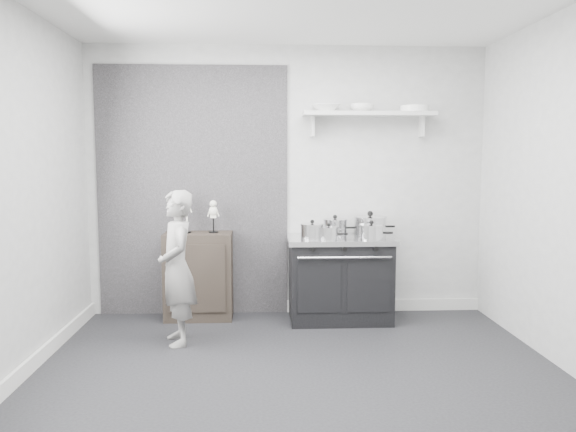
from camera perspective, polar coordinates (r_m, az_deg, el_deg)
name	(u,v)px	position (r m, az deg, el deg)	size (l,w,h in m)	color
ground	(299,380)	(4.20, 1.12, -16.29)	(4.00, 4.00, 0.00)	black
room_shell	(286,151)	(4.03, -0.24, 6.62)	(4.02, 3.62, 2.71)	#A4A4A1
wall_shelf	(369,115)	(5.67, 8.21, 10.12)	(1.30, 0.26, 0.24)	silver
stove	(340,278)	(5.54, 5.27, -6.33)	(1.03, 0.64, 0.82)	black
side_cabinet	(199,276)	(5.65, -9.04, -5.99)	(0.66, 0.38, 0.86)	black
child	(177,268)	(4.88, -11.22, -5.18)	(0.48, 0.32, 1.32)	gray
pot_front_left	(312,231)	(5.30, 2.49, -1.56)	(0.31, 0.22, 0.19)	silver
pot_back_left	(335,227)	(5.60, 4.80, -1.11)	(0.33, 0.24, 0.20)	silver
pot_back_right	(370,226)	(5.63, 8.34, -0.98)	(0.41, 0.33, 0.24)	silver
pot_front_right	(371,232)	(5.32, 8.46, -1.62)	(0.32, 0.24, 0.18)	silver
pot_front_center	(329,233)	(5.27, 4.15, -1.75)	(0.28, 0.19, 0.16)	silver
skeleton_full	(184,209)	(5.57, -10.48, 0.68)	(0.13, 0.08, 0.46)	silver
skeleton_torso	(213,214)	(5.54, -7.60, 0.19)	(0.10, 0.07, 0.36)	silver
bowl_large	(326,108)	(5.61, 3.88, 10.89)	(0.28, 0.28, 0.07)	white
bowl_small	(362,108)	(5.66, 7.53, 10.83)	(0.24, 0.24, 0.07)	white
plate_stack	(414,109)	(5.78, 12.73, 10.57)	(0.28, 0.28, 0.06)	white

